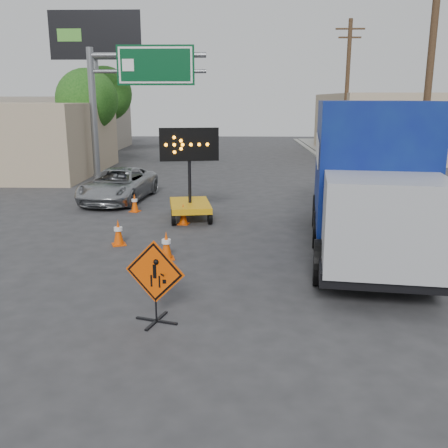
{
  "coord_description": "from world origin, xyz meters",
  "views": [
    {
      "loc": [
        1.2,
        -8.78,
        4.2
      ],
      "look_at": [
        0.87,
        2.28,
        1.43
      ],
      "focal_mm": 40.0,
      "sensor_mm": 36.0,
      "label": 1
    }
  ],
  "objects_px": {
    "construction_sign": "(155,280)",
    "arrow_board": "(190,200)",
    "pickup_truck": "(118,185)",
    "box_truck": "(365,185)"
  },
  "relations": [
    {
      "from": "arrow_board",
      "to": "pickup_truck",
      "type": "distance_m",
      "value": 4.71
    },
    {
      "from": "construction_sign",
      "to": "pickup_truck",
      "type": "relative_size",
      "value": 0.33
    },
    {
      "from": "construction_sign",
      "to": "box_truck",
      "type": "relative_size",
      "value": 0.18
    },
    {
      "from": "construction_sign",
      "to": "arrow_board",
      "type": "bearing_deg",
      "value": 108.61
    },
    {
      "from": "pickup_truck",
      "to": "construction_sign",
      "type": "bearing_deg",
      "value": -66.63
    },
    {
      "from": "construction_sign",
      "to": "arrow_board",
      "type": "relative_size",
      "value": 0.5
    },
    {
      "from": "construction_sign",
      "to": "pickup_truck",
      "type": "xyz_separation_m",
      "value": [
        -3.51,
        11.82,
        -0.18
      ]
    },
    {
      "from": "construction_sign",
      "to": "box_truck",
      "type": "distance_m",
      "value": 7.15
    },
    {
      "from": "arrow_board",
      "to": "pickup_truck",
      "type": "bearing_deg",
      "value": 126.17
    },
    {
      "from": "construction_sign",
      "to": "pickup_truck",
      "type": "distance_m",
      "value": 12.33
    }
  ]
}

